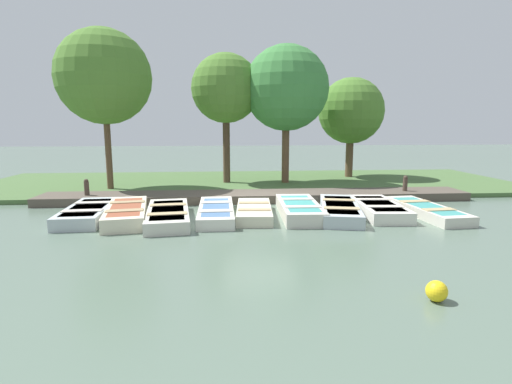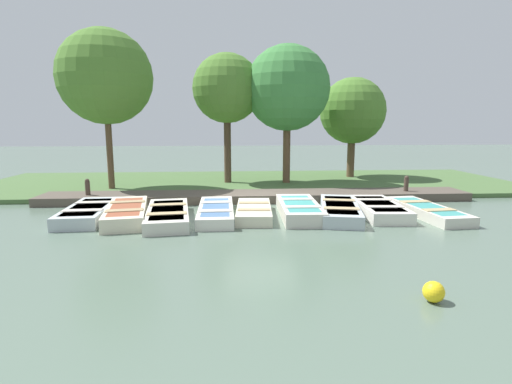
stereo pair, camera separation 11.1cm
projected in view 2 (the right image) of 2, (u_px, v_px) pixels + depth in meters
name	position (u px, v px, depth m)	size (l,w,h in m)	color
ground_plane	(260.00, 207.00, 13.60)	(80.00, 80.00, 0.00)	#566B5B
shore_bank	(251.00, 183.00, 18.51)	(8.00, 24.00, 0.17)	#476638
dock_walkway	(258.00, 196.00, 14.71)	(1.56, 15.54, 0.30)	#51473D
rowboat_0	(89.00, 212.00, 11.90)	(3.21, 1.35, 0.38)	#B2BCC1
rowboat_1	(127.00, 212.00, 11.77)	(3.48, 1.63, 0.42)	beige
rowboat_2	(168.00, 215.00, 11.60)	(3.48, 1.54, 0.37)	beige
rowboat_3	(216.00, 211.00, 12.06)	(3.40, 1.05, 0.35)	silver
rowboat_4	(254.00, 211.00, 12.09)	(2.85, 1.20, 0.34)	beige
rowboat_5	(299.00, 209.00, 12.20)	(3.24, 1.28, 0.42)	beige
rowboat_6	(340.00, 210.00, 12.20)	(3.61, 1.82, 0.39)	#B2BCC1
rowboat_7	(378.00, 209.00, 12.39)	(3.10, 1.40, 0.38)	silver
rowboat_8	(426.00, 210.00, 12.27)	(3.46, 1.29, 0.33)	beige
mooring_post_near	(88.00, 191.00, 14.12)	(0.17, 0.17, 0.88)	#47382D
mooring_post_far	(406.00, 187.00, 14.95)	(0.17, 0.17, 0.88)	#47382D
buoy	(434.00, 292.00, 6.27)	(0.34, 0.34, 0.34)	yellow
park_tree_far_left	(105.00, 77.00, 15.66)	(3.70, 3.70, 6.46)	brown
park_tree_left	(227.00, 89.00, 17.48)	(3.02, 3.02, 5.84)	#4C3828
park_tree_center	(287.00, 89.00, 17.42)	(3.71, 3.71, 6.19)	brown
park_tree_right	(353.00, 111.00, 19.55)	(3.21, 3.21, 5.04)	brown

